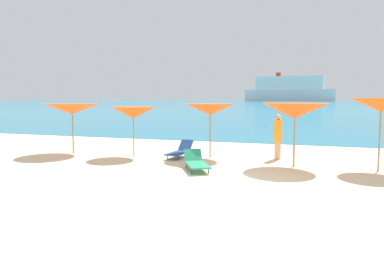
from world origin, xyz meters
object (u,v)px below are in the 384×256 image
at_px(umbrella_1, 133,113).
at_px(umbrella_2, 210,110).
at_px(umbrella_3, 295,111).
at_px(lounge_chair_3, 180,151).
at_px(umbrella_0, 72,109).
at_px(umbrella_4, 381,105).
at_px(cruise_ship, 289,90).
at_px(beachgoer_1, 278,135).
at_px(lounge_chair_0, 196,162).

distance_m(umbrella_1, umbrella_2, 3.11).
distance_m(umbrella_3, lounge_chair_3, 4.73).
bearing_deg(umbrella_0, umbrella_4, 0.08).
distance_m(umbrella_2, umbrella_4, 5.95).
xyz_separation_m(lounge_chair_3, cruise_ship, (-4.22, 255.11, 7.87)).
distance_m(umbrella_1, umbrella_4, 8.93).
distance_m(umbrella_0, umbrella_1, 2.85).
distance_m(umbrella_0, umbrella_2, 5.92).
bearing_deg(umbrella_3, beachgoer_1, 114.96).
bearing_deg(umbrella_0, beachgoer_1, 8.15).
height_order(umbrella_2, umbrella_3, umbrella_3).
bearing_deg(umbrella_2, umbrella_3, -16.24).
height_order(umbrella_1, umbrella_2, umbrella_2).
distance_m(umbrella_2, lounge_chair_0, 2.99).
distance_m(umbrella_0, umbrella_4, 11.77).
relative_size(lounge_chair_0, lounge_chair_3, 1.04).
distance_m(umbrella_3, umbrella_4, 2.67).
bearing_deg(beachgoer_1, umbrella_4, 148.20).
bearing_deg(umbrella_1, lounge_chair_0, -28.94).
distance_m(umbrella_2, umbrella_3, 3.37).
relative_size(umbrella_3, beachgoer_1, 1.40).
xyz_separation_m(umbrella_4, lounge_chair_0, (-5.73, -1.70, -1.89)).
relative_size(lounge_chair_3, cruise_ship, 0.02).
bearing_deg(umbrella_4, lounge_chair_0, -163.47).
relative_size(umbrella_3, umbrella_4, 1.03).
xyz_separation_m(umbrella_2, umbrella_4, (5.90, -0.78, 0.23)).
relative_size(umbrella_2, lounge_chair_0, 1.28).
height_order(umbrella_0, umbrella_4, umbrella_4).
bearing_deg(umbrella_1, beachgoer_1, 11.38).
bearing_deg(umbrella_0, cruise_ship, 89.89).
bearing_deg(umbrella_0, lounge_chair_3, 5.32).
relative_size(umbrella_1, beachgoer_1, 1.15).
bearing_deg(umbrella_3, umbrella_0, 179.08).
distance_m(umbrella_4, cruise_ship, 255.85).
xyz_separation_m(lounge_chair_0, lounge_chair_3, (-1.32, 2.12, 0.01)).
height_order(lounge_chair_3, cruise_ship, cruise_ship).
bearing_deg(cruise_ship, lounge_chair_0, -81.60).
height_order(lounge_chair_3, beachgoer_1, beachgoer_1).
distance_m(umbrella_1, lounge_chair_3, 2.43).
height_order(umbrella_0, lounge_chair_0, umbrella_0).
bearing_deg(lounge_chair_0, umbrella_2, 65.35).
height_order(lounge_chair_0, lounge_chair_3, lounge_chair_3).
bearing_deg(beachgoer_1, umbrella_1, -0.45).
distance_m(umbrella_3, cruise_ship, 255.92).
xyz_separation_m(lounge_chair_3, beachgoer_1, (3.75, 0.77, 0.66)).
xyz_separation_m(umbrella_2, umbrella_3, (3.24, -0.94, 0.02)).
xyz_separation_m(lounge_chair_0, cruise_ship, (-5.54, 257.23, 7.88)).
relative_size(umbrella_4, lounge_chair_3, 1.47).
height_order(umbrella_1, cruise_ship, cruise_ship).
bearing_deg(beachgoer_1, umbrella_2, -2.74).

